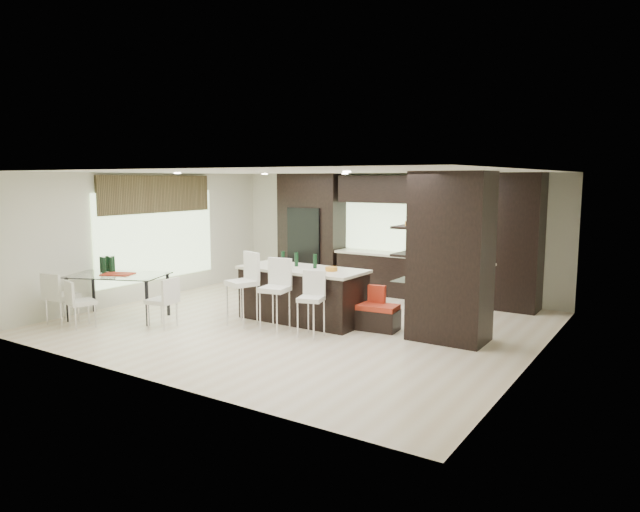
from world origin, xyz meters
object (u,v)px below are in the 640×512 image
Objects in this scene: stool_left at (242,296)px; floor_vase at (435,301)px; dining_table at (119,297)px; stool_right at (311,311)px; bench at (365,316)px; stool_mid at (275,302)px; chair_near at (82,306)px; chair_end at (162,304)px; kitchen_island at (302,294)px; chair_far at (62,300)px.

stool_left is 3.34m from floor_vase.
dining_table is (-5.34, -2.11, -0.16)m from floor_vase.
stool_right reaches higher than bench.
stool_mid reaches higher than bench.
floor_vase is at bearing 44.86° from chair_near.
stool_mid reaches higher than chair_end.
chair_near is (-2.96, -2.48, -0.10)m from kitchen_island.
stool_mid is at bearing 19.14° from chair_far.
stool_right is 1.01× the size of chair_far.
floor_vase is (2.38, 1.23, 0.08)m from stool_mid.
chair_far reaches higher than chair_end.
floor_vase reaches higher than chair_far.
bench is at bearing 46.77° from stool_right.
stool_left reaches higher than chair_end.
chair_far is (-0.54, -0.02, 0.04)m from chair_near.
bench is at bearing 22.89° from chair_far.
dining_table is (-2.23, -0.87, -0.11)m from stool_left.
dining_table is at bearing -158.40° from floor_vase.
dining_table is 0.78m from chair_near.
stool_right is 2.06m from floor_vase.
stool_left is 1.39m from chair_end.
kitchen_island reaches higher than chair_end.
dining_table is at bearing 106.43° from chair_near.
stool_mid is at bearing -5.05° from dining_table.
stool_left is at bearing 165.90° from stool_right.
kitchen_island is 2.72× the size of chair_far.
dining_table is (-2.96, -1.71, -0.07)m from kitchen_island.
chair_end reaches higher than chair_near.
kitchen_island reaches higher than chair_far.
dining_table is 2.21× the size of chair_near.
chair_far is at bearing -143.73° from kitchen_island.
chair_near is at bearing -125.06° from stool_left.
kitchen_island is 1.36× the size of dining_table.
bench is 3.55m from chair_end.
stool_mid is 3.09m from dining_table.
stool_left reaches higher than dining_table.
stool_mid is at bearing 19.40° from stool_left.
kitchen_island is 2.42m from floor_vase.
bench is at bearing 2.36° from dining_table.
floor_vase is (3.10, 1.24, 0.05)m from stool_left.
floor_vase reaches higher than chair_end.
stool_mid is at bearing -147.00° from bench.
kitchen_island is at bearing 29.09° from chair_far.
chair_near is 1.40m from chair_end.
floor_vase reaches higher than stool_left.
stool_left is at bearing 24.51° from chair_far.
stool_left is 1.05× the size of stool_mid.
floor_vase reaches higher than dining_table.
chair_far is (-4.71, -2.66, 0.21)m from bench.
stool_left reaches higher than chair_far.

